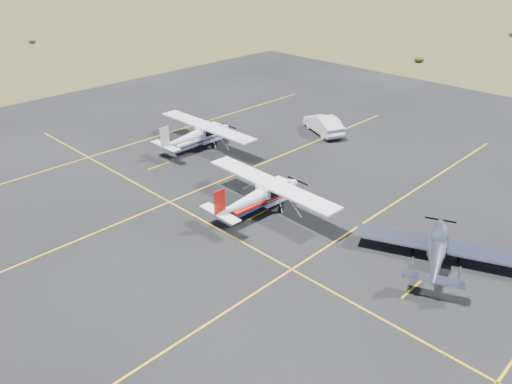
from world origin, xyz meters
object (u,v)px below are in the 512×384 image
aircraft_cessna (259,195)px  aircraft_plain (197,135)px  sedan (324,124)px  aircraft_low_wing (437,248)px

aircraft_cessna → aircraft_plain: (4.25, 11.46, -0.00)m
sedan → aircraft_plain: bearing=-2.0°
aircraft_low_wing → sedan: bearing=31.7°
aircraft_plain → aircraft_cessna: bearing=-110.6°
aircraft_low_wing → aircraft_cessna: size_ratio=0.83×
aircraft_plain → sedan: (10.48, -5.31, -0.37)m
sedan → aircraft_cessna: bearing=47.5°
aircraft_plain → sedan: size_ratio=2.12×
aircraft_cessna → aircraft_plain: 12.22m
aircraft_cessna → aircraft_low_wing: bearing=-74.2°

